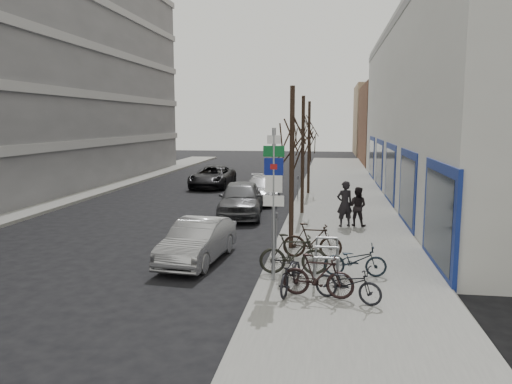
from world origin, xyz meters
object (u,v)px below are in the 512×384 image
(meter_mid, at_px, (290,201))
(parked_car_front, at_px, (198,241))
(tree_far, at_px, (309,126))
(bike_near_right, at_px, (318,275))
(meter_back, at_px, (298,185))
(pedestrian_near, at_px, (345,204))
(bike_far_inner, at_px, (312,240))
(bike_mid_curb, at_px, (355,258))
(bike_far_curb, at_px, (348,280))
(bike_rack, at_px, (326,257))
(bike_mid_inner, at_px, (294,254))
(lane_car, at_px, (213,177))
(bike_near_left, at_px, (291,270))
(tree_near, at_px, (292,129))
(parked_car_back, at_px, (262,189))
(tree_mid, at_px, (303,127))
(parked_car_mid, at_px, (241,199))
(pedestrian_far, at_px, (357,206))
(highway_sign_pole, at_px, (274,195))
(meter_front, at_px, (276,228))

(meter_mid, distance_m, parked_car_front, 7.00)
(tree_far, distance_m, bike_near_right, 18.00)
(meter_back, relative_size, pedestrian_near, 0.69)
(tree_far, height_order, bike_far_inner, tree_far)
(meter_mid, height_order, bike_far_inner, meter_mid)
(bike_mid_curb, bearing_deg, bike_far_curb, 171.30)
(bike_rack, relative_size, parked_car_front, 0.56)
(bike_mid_inner, height_order, pedestrian_near, pedestrian_near)
(tree_far, relative_size, lane_car, 1.08)
(bike_near_left, distance_m, bike_near_right, 0.75)
(tree_near, distance_m, parked_car_back, 11.18)
(meter_mid, height_order, bike_mid_curb, meter_mid)
(tree_mid, height_order, parked_car_mid, tree_mid)
(bike_near_right, xyz_separation_m, bike_far_curb, (0.71, -0.17, -0.03))
(bike_near_left, xyz_separation_m, bike_far_inner, (0.41, 3.13, 0.02))
(bike_far_curb, bearing_deg, bike_near_right, 100.28)
(pedestrian_far, bearing_deg, bike_mid_inner, 92.09)
(bike_near_right, distance_m, parked_car_back, 15.39)
(highway_sign_pole, xyz_separation_m, meter_mid, (-0.25, 8.51, -1.54))
(tree_near, bearing_deg, meter_front, -131.99)
(parked_car_back, distance_m, pedestrian_far, 8.01)
(bike_far_curb, relative_size, bike_far_inner, 0.90)
(tree_far, height_order, meter_mid, tree_far)
(bike_near_left, bearing_deg, highway_sign_pole, 134.54)
(meter_front, xyz_separation_m, pedestrian_near, (2.31, 4.24, 0.16))
(bike_far_curb, bearing_deg, pedestrian_far, 19.44)
(parked_car_mid, xyz_separation_m, pedestrian_far, (5.17, -2.11, 0.14))
(meter_front, bearing_deg, tree_far, 88.09)
(meter_front, bearing_deg, bike_far_curb, -63.31)
(tree_near, bearing_deg, highway_sign_pole, -93.26)
(bike_rack, height_order, parked_car_mid, parked_car_mid)
(parked_car_back, bearing_deg, pedestrian_far, -56.55)
(bike_mid_inner, bearing_deg, parked_car_mid, 15.76)
(meter_front, distance_m, bike_mid_inner, 2.54)
(bike_rack, height_order, bike_near_left, bike_near_left)
(bike_mid_curb, relative_size, pedestrian_near, 0.93)
(bike_far_inner, height_order, lane_car, lane_car)
(tree_far, distance_m, meter_back, 4.08)
(bike_near_right, distance_m, bike_mid_inner, 1.86)
(tree_mid, xyz_separation_m, bike_mid_curb, (1.97, -9.34, -3.43))
(meter_back, relative_size, parked_car_mid, 0.27)
(meter_back, height_order, bike_near_right, meter_back)
(highway_sign_pole, distance_m, meter_front, 3.39)
(bike_near_right, bearing_deg, parked_car_back, 22.08)
(parked_car_front, relative_size, parked_car_mid, 0.84)
(highway_sign_pole, distance_m, bike_near_left, 2.02)
(meter_mid, bearing_deg, bike_far_curb, -77.54)
(bike_rack, distance_m, pedestrian_near, 6.68)
(bike_mid_inner, relative_size, parked_car_back, 0.41)
(bike_mid_curb, xyz_separation_m, lane_car, (-8.42, 18.58, 0.04))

